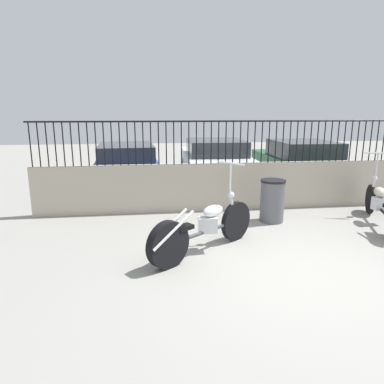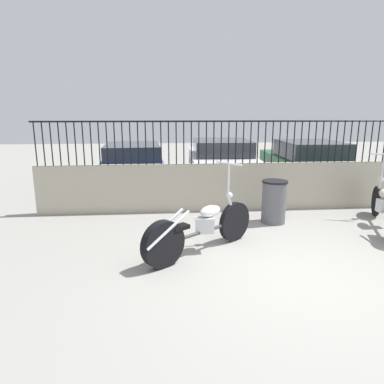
% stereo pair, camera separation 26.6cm
% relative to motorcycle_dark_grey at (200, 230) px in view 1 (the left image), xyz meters
% --- Properties ---
extents(ground_plane, '(40.00, 40.00, 0.00)m').
position_rel_motorcycle_dark_grey_xyz_m(ground_plane, '(1.25, -0.78, -0.39)').
color(ground_plane, gray).
extents(low_wall, '(8.81, 0.18, 1.04)m').
position_rel_motorcycle_dark_grey_xyz_m(low_wall, '(1.25, 2.40, 0.13)').
color(low_wall, '#B2A893').
rests_on(low_wall, ground_plane).
extents(fence_railing, '(8.81, 0.04, 0.92)m').
position_rel_motorcycle_dark_grey_xyz_m(fence_railing, '(1.25, 2.40, 1.23)').
color(fence_railing, black).
rests_on(fence_railing, low_wall).
extents(motorcycle_dark_grey, '(1.81, 1.42, 1.36)m').
position_rel_motorcycle_dark_grey_xyz_m(motorcycle_dark_grey, '(0.00, 0.00, 0.00)').
color(motorcycle_dark_grey, black).
rests_on(motorcycle_dark_grey, ground_plane).
extents(motorcycle_black, '(0.98, 2.15, 1.34)m').
position_rel_motorcycle_dark_grey_xyz_m(motorcycle_black, '(3.62, 0.85, 0.01)').
color(motorcycle_black, black).
rests_on(motorcycle_black, ground_plane).
extents(trash_bin, '(0.49, 0.49, 0.84)m').
position_rel_motorcycle_dark_grey_xyz_m(trash_bin, '(1.67, 1.43, 0.03)').
color(trash_bin, '#56565B').
rests_on(trash_bin, ground_plane).
extents(car_blue, '(1.98, 4.60, 1.22)m').
position_rel_motorcycle_dark_grey_xyz_m(car_blue, '(-1.38, 5.43, 0.24)').
color(car_blue, black).
rests_on(car_blue, ground_plane).
extents(car_white, '(1.94, 4.34, 1.34)m').
position_rel_motorcycle_dark_grey_xyz_m(car_white, '(1.23, 5.15, 0.29)').
color(car_white, black).
rests_on(car_white, ground_plane).
extents(car_green, '(2.00, 4.45, 1.29)m').
position_rel_motorcycle_dark_grey_xyz_m(car_green, '(3.90, 5.09, 0.26)').
color(car_green, black).
rests_on(car_green, ground_plane).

